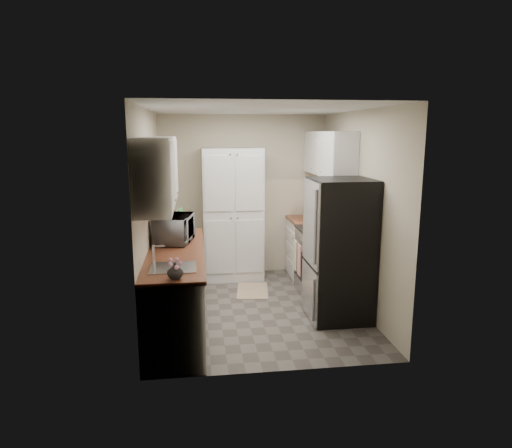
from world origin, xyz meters
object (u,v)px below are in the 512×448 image
(refrigerator, at_px, (340,250))
(pantry_cabinet, at_px, (233,214))
(wine_bottle, at_px, (169,222))
(electric_range, at_px, (323,261))
(microwave, at_px, (174,229))
(toaster_oven, at_px, (315,213))

(refrigerator, bearing_deg, pantry_cabinet, 123.46)
(refrigerator, relative_size, wine_bottle, 5.71)
(electric_range, xyz_separation_m, refrigerator, (-0.03, -0.80, 0.37))
(pantry_cabinet, bearing_deg, wine_bottle, -138.68)
(refrigerator, xyz_separation_m, microwave, (-1.96, 0.37, 0.23))
(refrigerator, height_order, toaster_oven, refrigerator)
(electric_range, xyz_separation_m, wine_bottle, (-2.09, 0.12, 0.59))
(pantry_cabinet, relative_size, refrigerator, 1.18)
(microwave, bearing_deg, refrigerator, -90.36)
(electric_range, distance_m, wine_bottle, 2.18)
(wine_bottle, bearing_deg, toaster_oven, 16.09)
(pantry_cabinet, distance_m, refrigerator, 2.07)
(pantry_cabinet, height_order, toaster_oven, pantry_cabinet)
(wine_bottle, bearing_deg, electric_range, -3.24)
(electric_range, distance_m, toaster_oven, 0.92)
(pantry_cabinet, relative_size, electric_range, 1.77)
(pantry_cabinet, relative_size, microwave, 3.39)
(wine_bottle, relative_size, toaster_oven, 0.78)
(pantry_cabinet, height_order, microwave, pantry_cabinet)
(pantry_cabinet, bearing_deg, electric_range, -38.22)
(pantry_cabinet, distance_m, wine_bottle, 1.22)
(electric_range, relative_size, toaster_oven, 2.97)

